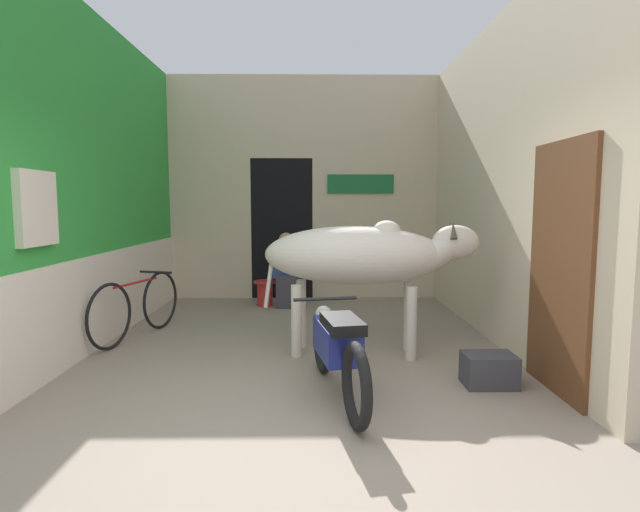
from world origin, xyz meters
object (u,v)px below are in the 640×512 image
at_px(motorcycle_near, 337,347).
at_px(bicycle, 137,307).
at_px(cow, 363,257).
at_px(shopkeeper_seated, 286,268).
at_px(crate, 489,370).
at_px(plastic_stool, 265,292).

xyz_separation_m(motorcycle_near, bicycle, (-2.27, 1.84, -0.04)).
distance_m(cow, motorcycle_near, 1.38).
distance_m(bicycle, shopkeeper_seated, 2.46).
bearing_deg(crate, cow, 136.58).
bearing_deg(bicycle, plastic_stool, 54.82).
relative_size(cow, motorcycle_near, 1.24).
xyz_separation_m(cow, shopkeeper_seated, (-0.94, 2.45, -0.44)).
distance_m(cow, shopkeeper_seated, 2.66).
distance_m(cow, bicycle, 2.76).
distance_m(motorcycle_near, shopkeeper_seated, 3.70).
xyz_separation_m(bicycle, shopkeeper_seated, (1.66, 1.80, 0.22)).
xyz_separation_m(cow, bicycle, (-2.60, 0.65, -0.66)).
height_order(cow, plastic_stool, cow).
relative_size(shopkeeper_seated, crate, 2.60).
bearing_deg(plastic_stool, shopkeeper_seated, -12.90).
height_order(bicycle, shopkeeper_seated, shopkeeper_seated).
bearing_deg(cow, crate, -43.42).
distance_m(shopkeeper_seated, crate, 3.96).
bearing_deg(motorcycle_near, cow, 74.81).
xyz_separation_m(bicycle, crate, (3.62, -1.62, -0.24)).
relative_size(motorcycle_near, shopkeeper_seated, 1.59).
height_order(cow, bicycle, cow).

